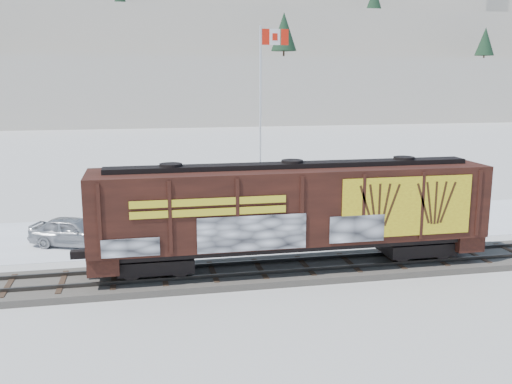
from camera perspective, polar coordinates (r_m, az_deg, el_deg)
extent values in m
plane|color=white|center=(24.87, 4.95, -7.96)|extent=(500.00, 500.00, 0.00)
cube|color=#59544C|center=(24.82, 4.95, -7.65)|extent=(50.00, 3.40, 0.28)
cube|color=#33302D|center=(24.10, 5.45, -7.71)|extent=(50.00, 0.10, 0.15)
cube|color=#33302D|center=(25.41, 4.50, -6.69)|extent=(50.00, 0.10, 0.15)
cube|color=white|center=(31.81, 1.10, -3.60)|extent=(40.00, 8.00, 0.03)
cube|color=white|center=(117.70, -8.46, 10.06)|extent=(360.00, 40.00, 12.00)
cube|color=white|center=(147.69, -9.23, 12.58)|extent=(360.00, 40.00, 24.00)
cube|color=white|center=(182.85, -9.79, 14.00)|extent=(360.00, 50.00, 35.00)
cone|color=black|center=(116.48, 2.81, 15.73)|extent=(5.04, 5.04, 7.38)
cone|color=black|center=(141.44, 21.93, 13.80)|extent=(4.20, 4.20, 6.15)
cube|color=black|center=(23.64, -10.02, -6.88)|extent=(3.00, 2.00, 0.90)
cube|color=black|center=(26.44, 15.58, -5.17)|extent=(3.00, 2.00, 0.90)
cylinder|color=black|center=(22.90, -12.35, -7.57)|extent=(0.90, 0.12, 0.90)
cube|color=black|center=(24.27, 3.55, -4.94)|extent=(16.56, 2.40, 0.25)
cube|color=#36150E|center=(23.87, 3.60, -1.14)|extent=(16.56, 3.00, 3.04)
cube|color=black|center=(23.58, 3.64, 2.71)|extent=(15.23, 0.90, 0.20)
cube|color=yellow|center=(24.04, 14.92, -1.42)|extent=(5.63, 0.03, 2.46)
cube|color=gold|center=(21.63, -4.67, -1.51)|extent=(5.96, 0.02, 0.70)
cube|color=white|center=(22.14, -0.35, -4.16)|extent=(4.31, 0.03, 1.40)
cylinder|color=silver|center=(38.41, 0.42, -0.88)|extent=(0.90, 0.90, 0.20)
cylinder|color=silver|center=(37.64, 0.43, 7.57)|extent=(0.14, 0.14, 11.51)
cube|color=red|center=(37.73, 0.98, 15.26)|extent=(0.50, 0.07, 1.00)
cube|color=white|center=(37.86, 1.90, 15.24)|extent=(0.70, 0.09, 1.00)
cube|color=red|center=(38.02, 2.89, 15.22)|extent=(0.50, 0.07, 1.00)
imported|color=#A3A5AA|center=(29.61, -17.76, -3.77)|extent=(4.67, 3.26, 1.48)
imported|color=silver|center=(30.87, -5.65, -2.68)|extent=(4.70, 2.89, 1.46)
imported|color=black|center=(32.18, 3.47, -2.04)|extent=(5.40, 2.74, 1.50)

